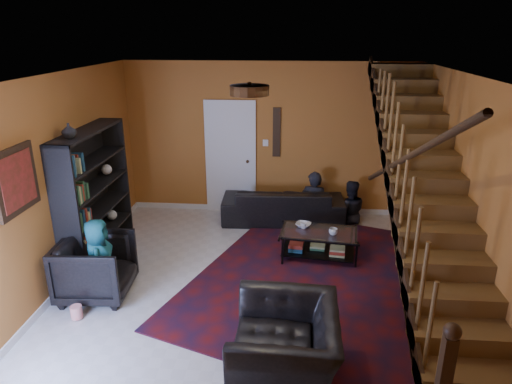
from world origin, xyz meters
TOP-DOWN VIEW (x-y plane):
  - floor at (0.00, 0.00)m, footprint 5.50×5.50m
  - room at (-1.33, 1.33)m, footprint 5.50×5.50m
  - staircase at (2.12, -0.00)m, footprint 0.95×5.02m
  - bookshelf at (-2.40, 0.60)m, footprint 0.35×1.80m
  - door at (-0.70, 2.73)m, footprint 0.82×0.05m
  - framed_picture at (-2.57, -0.90)m, footprint 0.04×0.74m
  - wall_hanging at (0.15, 2.73)m, footprint 0.14×0.03m
  - ceiling_fixture at (0.00, -0.80)m, footprint 0.40×0.40m
  - rug at (1.06, 0.20)m, footprint 4.78×5.09m
  - sofa at (0.30, 2.30)m, footprint 2.20×0.92m
  - armchair_left at (-2.05, -0.38)m, footprint 0.93×0.91m
  - armchair_right at (0.43, -1.71)m, footprint 1.05×1.20m
  - person_adult_a at (0.85, 2.35)m, footprint 0.55×0.40m
  - person_adult_b at (1.50, 2.35)m, footprint 0.62×0.49m
  - person_child at (-1.95, -0.46)m, footprint 0.45×0.60m
  - coffee_table at (0.88, 0.92)m, footprint 1.21×0.80m
  - cup_a at (1.08, 0.82)m, footprint 0.13×0.13m
  - cup_b at (0.65, 1.01)m, footprint 0.10×0.10m
  - bowl at (0.65, 1.08)m, footprint 0.30×0.30m
  - vase at (-2.41, 0.10)m, footprint 0.18×0.18m
  - popcorn_bucket at (-2.10, -0.93)m, footprint 0.14×0.14m

SIDE VIEW (x-z plane):
  - floor at x=0.00m, z-range 0.00..0.00m
  - rug at x=1.06m, z-range 0.00..0.02m
  - room at x=-1.33m, z-range -2.70..2.80m
  - popcorn_bucket at x=-2.10m, z-range 0.02..0.18m
  - person_adult_b at x=1.50m, z-range -0.45..0.79m
  - person_adult_a at x=0.85m, z-range -0.45..0.94m
  - coffee_table at x=0.88m, z-range 0.03..0.47m
  - sofa at x=0.30m, z-range 0.00..0.63m
  - armchair_right at x=0.43m, z-range 0.00..0.76m
  - armchair_left at x=-2.05m, z-range 0.00..0.81m
  - bowl at x=0.65m, z-range 0.43..0.49m
  - cup_b at x=0.65m, z-range 0.43..0.53m
  - cup_a at x=1.08m, z-range 0.43..0.54m
  - person_child at x=-1.95m, z-range 0.00..1.11m
  - bookshelf at x=-2.40m, z-range -0.04..1.96m
  - door at x=-0.70m, z-range 0.00..2.05m
  - staircase at x=2.12m, z-range -0.19..2.99m
  - wall_hanging at x=0.15m, z-range 1.10..2.00m
  - framed_picture at x=-2.57m, z-range 1.38..2.12m
  - vase at x=-2.41m, z-range 2.00..2.19m
  - ceiling_fixture at x=0.00m, z-range 2.69..2.79m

